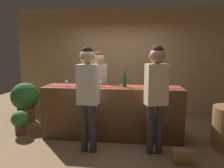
% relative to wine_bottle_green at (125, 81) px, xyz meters
% --- Properties ---
extents(ground_plane, '(10.00, 10.00, 0.00)m').
position_rel_wine_bottle_green_xyz_m(ground_plane, '(-0.24, 0.05, -1.14)').
color(ground_plane, brown).
extents(back_wall, '(6.00, 0.12, 2.90)m').
position_rel_wine_bottle_green_xyz_m(back_wall, '(-0.24, 1.95, 0.31)').
color(back_wall, tan).
rests_on(back_wall, ground).
extents(bar_counter, '(2.67, 0.60, 1.02)m').
position_rel_wine_bottle_green_xyz_m(bar_counter, '(-0.24, 0.05, -0.63)').
color(bar_counter, '#543821').
rests_on(bar_counter, ground).
extents(counter_runner_cloth, '(2.54, 0.28, 0.01)m').
position_rel_wine_bottle_green_xyz_m(counter_runner_cloth, '(-0.24, 0.05, -0.11)').
color(counter_runner_cloth, maroon).
rests_on(counter_runner_cloth, bar_counter).
extents(wine_bottle_green, '(0.07, 0.07, 0.30)m').
position_rel_wine_bottle_green_xyz_m(wine_bottle_green, '(0.00, 0.00, 0.00)').
color(wine_bottle_green, '#194723').
rests_on(wine_bottle_green, bar_counter).
extents(wine_bottle_clear, '(0.07, 0.07, 0.30)m').
position_rel_wine_bottle_green_xyz_m(wine_bottle_clear, '(-0.72, 0.01, 0.00)').
color(wine_bottle_clear, '#B2C6C1').
rests_on(wine_bottle_clear, bar_counter).
extents(wine_glass_near_customer, '(0.07, 0.07, 0.14)m').
position_rel_wine_bottle_green_xyz_m(wine_glass_near_customer, '(-0.47, 0.04, -0.01)').
color(wine_glass_near_customer, silver).
rests_on(wine_glass_near_customer, bar_counter).
extents(wine_glass_mid_counter, '(0.07, 0.07, 0.14)m').
position_rel_wine_bottle_green_xyz_m(wine_glass_mid_counter, '(-1.14, -0.01, -0.01)').
color(wine_glass_mid_counter, silver).
rests_on(wine_glass_mid_counter, bar_counter).
extents(bartender, '(0.38, 0.27, 1.71)m').
position_rel_wine_bottle_green_xyz_m(bartender, '(-0.61, 0.63, -0.08)').
color(bartender, '#26262B').
rests_on(bartender, ground).
extents(customer_sipping, '(0.38, 0.29, 1.79)m').
position_rel_wine_bottle_green_xyz_m(customer_sipping, '(0.54, -0.53, -0.02)').
color(customer_sipping, '#33333D').
rests_on(customer_sipping, ground).
extents(customer_browsing, '(0.36, 0.25, 1.77)m').
position_rel_wine_bottle_green_xyz_m(customer_browsing, '(-0.57, -0.59, -0.03)').
color(customer_browsing, '#33333D').
rests_on(customer_browsing, ground).
extents(potted_plant_tall, '(0.66, 0.66, 0.97)m').
position_rel_wine_bottle_green_xyz_m(potted_plant_tall, '(-2.44, 0.70, -0.58)').
color(potted_plant_tall, brown).
rests_on(potted_plant_tall, ground).
extents(potted_plant_small, '(0.34, 0.34, 0.49)m').
position_rel_wine_bottle_green_xyz_m(potted_plant_small, '(-2.16, -0.04, -0.85)').
color(potted_plant_small, brown).
rests_on(potted_plant_small, ground).
extents(handbag, '(0.28, 0.14, 0.22)m').
position_rel_wine_bottle_green_xyz_m(handbag, '(0.92, -0.80, -1.03)').
color(handbag, olive).
rests_on(handbag, ground).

